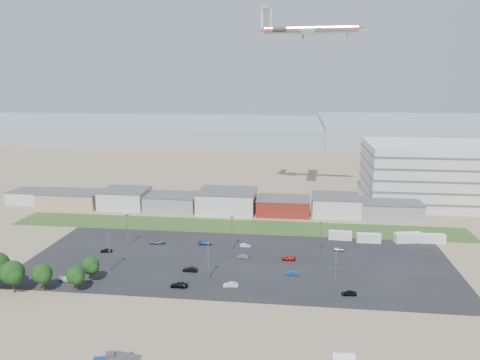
% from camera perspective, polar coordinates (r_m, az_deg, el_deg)
% --- Properties ---
extents(ground, '(700.00, 700.00, 0.00)m').
position_cam_1_polar(ground, '(117.99, -3.94, -13.35)').
color(ground, '#8D7559').
rests_on(ground, ground).
extents(parking_lot, '(120.00, 50.00, 0.01)m').
position_cam_1_polar(parking_lot, '(135.32, -0.19, -9.86)').
color(parking_lot, black).
rests_on(parking_lot, ground).
extents(grass_strip, '(160.00, 16.00, 0.02)m').
position_cam_1_polar(grass_strip, '(165.78, -0.50, -5.66)').
color(grass_strip, '#2A481B').
rests_on(grass_strip, ground).
extents(hills_backdrop, '(700.00, 200.00, 9.00)m').
position_cam_1_polar(hills_backdrop, '(422.37, 9.70, 5.72)').
color(hills_backdrop, gray).
rests_on(hills_backdrop, ground).
extents(building_row, '(170.00, 20.00, 8.00)m').
position_cam_1_polar(building_row, '(185.47, -4.94, -2.48)').
color(building_row, silver).
rests_on(building_row, ground).
extents(parking_garage, '(80.00, 40.00, 25.00)m').
position_cam_1_polar(parking_garage, '(214.46, 25.75, 0.67)').
color(parking_garage, silver).
rests_on(parking_garage, ground).
extents(storage_tank_nw, '(4.18, 2.30, 2.43)m').
position_cam_1_polar(storage_tank_nw, '(92.75, 12.51, -20.46)').
color(storage_tank_nw, silver).
rests_on(storage_tank_nw, ground).
extents(box_trailer_a, '(7.43, 2.58, 2.75)m').
position_cam_1_polar(box_trailer_a, '(155.71, 12.11, -6.60)').
color(box_trailer_a, silver).
rests_on(box_trailer_a, ground).
extents(box_trailer_b, '(7.54, 2.49, 2.81)m').
position_cam_1_polar(box_trailer_b, '(155.20, 15.41, -6.83)').
color(box_trailer_b, silver).
rests_on(box_trailer_b, ground).
extents(box_trailer_c, '(8.72, 4.28, 3.13)m').
position_cam_1_polar(box_trailer_c, '(158.90, 19.79, -6.61)').
color(box_trailer_c, silver).
rests_on(box_trailer_c, ground).
extents(box_trailer_d, '(7.70, 2.80, 2.84)m').
position_cam_1_polar(box_trailer_d, '(161.20, 22.44, -6.61)').
color(box_trailer_d, silver).
rests_on(box_trailer_d, ground).
extents(tree_left, '(6.11, 6.11, 9.17)m').
position_cam_1_polar(tree_left, '(127.59, -25.98, -10.35)').
color(tree_left, black).
rests_on(tree_left, ground).
extents(tree_mid, '(5.19, 5.19, 7.79)m').
position_cam_1_polar(tree_mid, '(126.17, -22.97, -10.66)').
color(tree_mid, black).
rests_on(tree_mid, ground).
extents(tree_right, '(4.69, 4.69, 7.03)m').
position_cam_1_polar(tree_right, '(123.29, -19.41, -11.10)').
color(tree_right, black).
rests_on(tree_right, ground).
extents(tree_near, '(4.83, 4.83, 7.24)m').
position_cam_1_polar(tree_near, '(127.72, -17.77, -10.11)').
color(tree_near, black).
rests_on(tree_near, ground).
extents(lightpole_front_l, '(1.19, 0.49, 10.08)m').
position_cam_1_polar(lightpole_front_l, '(132.26, -15.64, -8.53)').
color(lightpole_front_l, slate).
rests_on(lightpole_front_l, ground).
extents(lightpole_front_m, '(1.17, 0.49, 9.97)m').
position_cam_1_polar(lightpole_front_m, '(122.74, -3.87, -9.76)').
color(lightpole_front_m, slate).
rests_on(lightpole_front_m, ground).
extents(lightpole_front_r, '(1.13, 0.47, 9.64)m').
position_cam_1_polar(lightpole_front_r, '(122.23, 11.59, -10.18)').
color(lightpole_front_r, slate).
rests_on(lightpole_front_r, ground).
extents(lightpole_back_l, '(1.16, 0.48, 9.88)m').
position_cam_1_polar(lightpole_back_l, '(150.21, -13.54, -5.94)').
color(lightpole_back_l, slate).
rests_on(lightpole_back_l, ground).
extents(lightpole_back_m, '(1.23, 0.51, 10.44)m').
position_cam_1_polar(lightpole_back_m, '(142.05, -0.98, -6.53)').
color(lightpole_back_m, slate).
rests_on(lightpole_back_m, ground).
extents(lightpole_back_r, '(1.15, 0.48, 9.79)m').
position_cam_1_polar(lightpole_back_r, '(140.65, 9.77, -7.05)').
color(lightpole_back_r, slate).
rests_on(lightpole_back_r, ground).
extents(airliner, '(46.51, 33.22, 13.20)m').
position_cam_1_polar(airliner, '(195.53, 8.64, 17.69)').
color(airliner, silver).
extents(parked_car_1, '(3.86, 1.74, 1.23)m').
position_cam_1_polar(parked_car_1, '(126.93, 6.35, -11.19)').
color(parked_car_1, navy).
rests_on(parked_car_1, ground).
extents(parked_car_2, '(3.67, 1.73, 1.22)m').
position_cam_1_polar(parked_car_2, '(118.33, 13.15, -13.26)').
color(parked_car_2, black).
rests_on(parked_car_2, ground).
extents(parked_car_3, '(4.37, 1.81, 1.26)m').
position_cam_1_polar(parked_car_3, '(120.33, -7.45, -12.57)').
color(parked_car_3, black).
rests_on(parked_car_3, ground).
extents(parked_car_4, '(4.03, 1.56, 1.31)m').
position_cam_1_polar(parked_car_4, '(128.95, -6.11, -10.78)').
color(parked_car_4, black).
rests_on(parked_car_4, ground).
extents(parked_car_5, '(3.53, 1.74, 1.16)m').
position_cam_1_polar(parked_car_5, '(147.31, -15.99, -8.24)').
color(parked_car_5, black).
rests_on(parked_car_5, ground).
extents(parked_car_6, '(4.25, 1.78, 1.23)m').
position_cam_1_polar(parked_car_6, '(148.20, -4.28, -7.65)').
color(parked_car_6, navy).
rests_on(parked_car_6, ground).
extents(parked_car_7, '(3.57, 1.65, 1.13)m').
position_cam_1_polar(parked_car_7, '(137.16, 0.37, -9.30)').
color(parked_car_7, '#595B5E').
rests_on(parked_car_7, ground).
extents(parked_car_8, '(3.37, 1.63, 1.11)m').
position_cam_1_polar(parked_car_8, '(145.87, 11.97, -8.24)').
color(parked_car_8, '#A5A5AA').
rests_on(parked_car_8, ground).
extents(parked_car_9, '(4.97, 2.79, 1.31)m').
position_cam_1_polar(parked_car_9, '(150.88, -10.05, -7.42)').
color(parked_car_9, '#595B5E').
rests_on(parked_car_9, ground).
extents(parked_car_10, '(4.33, 2.07, 1.22)m').
position_cam_1_polar(parked_car_10, '(130.50, -20.36, -11.24)').
color(parked_car_10, silver).
rests_on(parked_car_10, ground).
extents(parked_car_11, '(3.35, 1.29, 1.09)m').
position_cam_1_polar(parked_car_11, '(145.81, 0.66, -7.98)').
color(parked_car_11, silver).
rests_on(parked_car_11, ground).
extents(parked_car_12, '(4.07, 1.68, 1.18)m').
position_cam_1_polar(parked_car_12, '(136.46, 5.92, -9.48)').
color(parked_car_12, maroon).
rests_on(parked_car_12, ground).
extents(parked_car_13, '(3.93, 1.69, 1.26)m').
position_cam_1_polar(parked_car_13, '(119.53, -1.12, -12.64)').
color(parked_car_13, silver).
rests_on(parked_car_13, ground).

